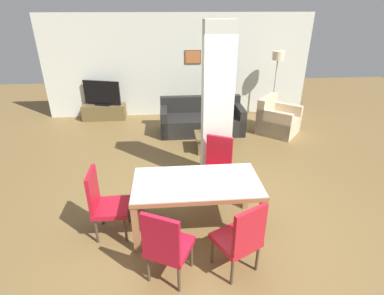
{
  "coord_description": "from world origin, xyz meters",
  "views": [
    {
      "loc": [
        -0.36,
        -3.36,
        2.9
      ],
      "look_at": [
        0.0,
        0.72,
        0.92
      ],
      "focal_mm": 28.0,
      "sensor_mm": 36.0,
      "label": 1
    }
  ],
  "objects_px": {
    "dining_chair_near_right": "(241,237)",
    "bottle": "(208,129)",
    "dining_table": "(197,191)",
    "tv_screen": "(102,93)",
    "coffee_table": "(213,142)",
    "tv_stand": "(104,112)",
    "armchair": "(277,121)",
    "dining_chair_head_left": "(104,201)",
    "dining_chair_near_left": "(166,244)",
    "floor_lamp": "(278,63)",
    "dining_chair_far_right": "(217,165)",
    "sofa": "(202,121)"
  },
  "relations": [
    {
      "from": "floor_lamp",
      "to": "dining_chair_near_left",
      "type": "bearing_deg",
      "value": -119.52
    },
    {
      "from": "armchair",
      "to": "dining_chair_head_left",
      "type": "bearing_deg",
      "value": -7.15
    },
    {
      "from": "coffee_table",
      "to": "tv_stand",
      "type": "height_order",
      "value": "tv_stand"
    },
    {
      "from": "dining_chair_near_right",
      "to": "tv_screen",
      "type": "height_order",
      "value": "tv_screen"
    },
    {
      "from": "dining_chair_head_left",
      "to": "dining_chair_near_left",
      "type": "xyz_separation_m",
      "value": [
        0.82,
        -0.86,
        0.0
      ]
    },
    {
      "from": "floor_lamp",
      "to": "tv_stand",
      "type": "bearing_deg",
      "value": 177.1
    },
    {
      "from": "dining_table",
      "to": "bottle",
      "type": "height_order",
      "value": "dining_table"
    },
    {
      "from": "dining_chair_head_left",
      "to": "armchair",
      "type": "xyz_separation_m",
      "value": [
        3.56,
        3.31,
        -0.22
      ]
    },
    {
      "from": "armchair",
      "to": "dining_table",
      "type": "bearing_deg",
      "value": 4.93
    },
    {
      "from": "sofa",
      "to": "bottle",
      "type": "bearing_deg",
      "value": 90.9
    },
    {
      "from": "tv_stand",
      "to": "dining_chair_head_left",
      "type": "bearing_deg",
      "value": -79.78
    },
    {
      "from": "dining_chair_near_left",
      "to": "bottle",
      "type": "height_order",
      "value": "dining_chair_near_left"
    },
    {
      "from": "dining_table",
      "to": "tv_screen",
      "type": "relative_size",
      "value": 1.72
    },
    {
      "from": "dining_chair_far_right",
      "to": "tv_screen",
      "type": "relative_size",
      "value": 0.99
    },
    {
      "from": "dining_table",
      "to": "sofa",
      "type": "bearing_deg",
      "value": 82.22
    },
    {
      "from": "coffee_table",
      "to": "floor_lamp",
      "type": "height_order",
      "value": "floor_lamp"
    },
    {
      "from": "dining_chair_near_left",
      "to": "dining_chair_far_right",
      "type": "xyz_separation_m",
      "value": [
        0.84,
        1.73,
        0.0
      ]
    },
    {
      "from": "dining_chair_near_right",
      "to": "bottle",
      "type": "height_order",
      "value": "dining_chair_near_right"
    },
    {
      "from": "tv_screen",
      "to": "floor_lamp",
      "type": "relative_size",
      "value": 0.55
    },
    {
      "from": "dining_chair_head_left",
      "to": "tv_stand",
      "type": "distance_m",
      "value": 4.74
    },
    {
      "from": "sofa",
      "to": "bottle",
      "type": "distance_m",
      "value": 1.1
    },
    {
      "from": "bottle",
      "to": "tv_stand",
      "type": "height_order",
      "value": "bottle"
    },
    {
      "from": "dining_table",
      "to": "dining_chair_head_left",
      "type": "bearing_deg",
      "value": 180.0
    },
    {
      "from": "dining_chair_near_left",
      "to": "sofa",
      "type": "height_order",
      "value": "dining_chair_near_left"
    },
    {
      "from": "sofa",
      "to": "bottle",
      "type": "relative_size",
      "value": 7.56
    },
    {
      "from": "dining_chair_head_left",
      "to": "dining_chair_near_left",
      "type": "height_order",
      "value": "same"
    },
    {
      "from": "dining_chair_far_right",
      "to": "tv_screen",
      "type": "xyz_separation_m",
      "value": [
        -2.5,
        3.79,
        0.21
      ]
    },
    {
      "from": "coffee_table",
      "to": "tv_screen",
      "type": "relative_size",
      "value": 0.78
    },
    {
      "from": "armchair",
      "to": "tv_stand",
      "type": "bearing_deg",
      "value": -67.01
    },
    {
      "from": "dining_chair_near_right",
      "to": "armchair",
      "type": "relative_size",
      "value": 0.82
    },
    {
      "from": "dining_chair_near_left",
      "to": "coffee_table",
      "type": "bearing_deg",
      "value": 98.8
    },
    {
      "from": "dining_table",
      "to": "armchair",
      "type": "distance_m",
      "value": 4.06
    },
    {
      "from": "coffee_table",
      "to": "tv_stand",
      "type": "distance_m",
      "value": 3.47
    },
    {
      "from": "dining_table",
      "to": "dining_chair_near_right",
      "type": "relative_size",
      "value": 1.74
    },
    {
      "from": "dining_chair_head_left",
      "to": "dining_chair_far_right",
      "type": "bearing_deg",
      "value": 117.45
    },
    {
      "from": "dining_chair_head_left",
      "to": "tv_screen",
      "type": "xyz_separation_m",
      "value": [
        -0.84,
        4.65,
        0.21
      ]
    },
    {
      "from": "armchair",
      "to": "tv_screen",
      "type": "height_order",
      "value": "tv_screen"
    },
    {
      "from": "tv_screen",
      "to": "dining_chair_near_right",
      "type": "bearing_deg",
      "value": 131.4
    },
    {
      "from": "dining_chair_head_left",
      "to": "dining_chair_near_left",
      "type": "bearing_deg",
      "value": 43.57
    },
    {
      "from": "dining_chair_head_left",
      "to": "tv_screen",
      "type": "height_order",
      "value": "tv_screen"
    },
    {
      "from": "dining_chair_near_left",
      "to": "coffee_table",
      "type": "xyz_separation_m",
      "value": [
        1.03,
        3.31,
        -0.33
      ]
    },
    {
      "from": "armchair",
      "to": "floor_lamp",
      "type": "xyz_separation_m",
      "value": [
        0.25,
        1.1,
        1.2
      ]
    },
    {
      "from": "dining_chair_near_right",
      "to": "tv_stand",
      "type": "xyz_separation_m",
      "value": [
        -2.5,
        5.47,
        -0.32
      ]
    },
    {
      "from": "dining_chair_far_right",
      "to": "dining_chair_near_right",
      "type": "bearing_deg",
      "value": 116.04
    },
    {
      "from": "dining_chair_head_left",
      "to": "armchair",
      "type": "height_order",
      "value": "dining_chair_head_left"
    },
    {
      "from": "dining_chair_far_right",
      "to": "dining_chair_near_right",
      "type": "relative_size",
      "value": 1.0
    },
    {
      "from": "dining_table",
      "to": "dining_chair_head_left",
      "type": "distance_m",
      "value": 1.25
    },
    {
      "from": "tv_stand",
      "to": "armchair",
      "type": "bearing_deg",
      "value": -16.9
    },
    {
      "from": "coffee_table",
      "to": "bottle",
      "type": "bearing_deg",
      "value": 166.99
    },
    {
      "from": "sofa",
      "to": "tv_screen",
      "type": "relative_size",
      "value": 2.03
    }
  ]
}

